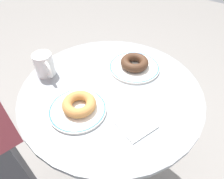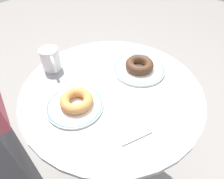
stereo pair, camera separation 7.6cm
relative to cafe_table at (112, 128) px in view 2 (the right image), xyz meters
The scene contains 8 objects.
ground_plane 0.51m from the cafe_table, ahead, with size 7.00×7.00×0.02m, color gray.
cafe_table is the anchor object (origin of this frame).
plate_left 0.33m from the cafe_table, behind, with size 0.21×0.21×0.01m.
plate_right 0.33m from the cafe_table, ahead, with size 0.22×0.22×0.01m.
donut_old_fashioned 0.34m from the cafe_table, behind, with size 0.12×0.12×0.04m, color #BC7F42.
donut_chocolate 0.35m from the cafe_table, ahead, with size 0.12×0.12×0.04m, color #422819.
paper_napkin 0.34m from the cafe_table, 116.71° to the right, with size 0.11×0.12×0.01m, color white.
coffee_mug 0.43m from the cafe_table, 111.36° to the left, with size 0.08×0.12×0.10m.
Camera 2 is at (-0.39, -0.41, 1.31)m, focal length 31.51 mm.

